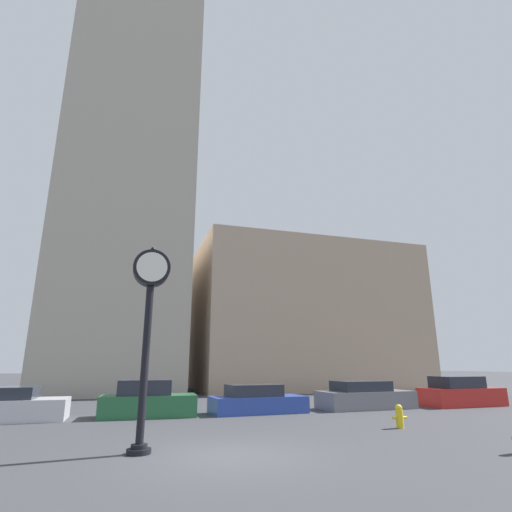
% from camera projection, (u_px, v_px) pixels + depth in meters
% --- Properties ---
extents(ground_plane, '(200.00, 200.00, 0.00)m').
position_uv_depth(ground_plane, '(227.00, 456.00, 9.36)').
color(ground_plane, '#38383D').
extents(building_tall_tower, '(10.00, 12.00, 38.14)m').
position_uv_depth(building_tall_tower, '(132.00, 167.00, 35.51)').
color(building_tall_tower, '#ADA393').
rests_on(building_tall_tower, ground_plane).
extents(building_storefront_row, '(19.16, 12.00, 12.30)m').
position_uv_depth(building_storefront_row, '(302.00, 318.00, 36.64)').
color(building_storefront_row, tan).
rests_on(building_storefront_row, ground_plane).
extents(street_clock, '(0.97, 0.59, 5.17)m').
position_uv_depth(street_clock, '(149.00, 304.00, 10.49)').
color(street_clock, black).
rests_on(street_clock, ground_plane).
extents(car_silver, '(4.32, 1.92, 1.25)m').
position_uv_depth(car_silver, '(5.00, 407.00, 15.07)').
color(car_silver, '#BCBCC1').
rests_on(car_silver, ground_plane).
extents(car_green, '(3.89, 1.88, 1.46)m').
position_uv_depth(car_green, '(148.00, 401.00, 16.41)').
color(car_green, '#236038').
rests_on(car_green, ground_plane).
extents(car_blue, '(4.28, 2.03, 1.21)m').
position_uv_depth(car_blue, '(257.00, 401.00, 17.67)').
color(car_blue, '#28429E').
rests_on(car_blue, ground_plane).
extents(car_grey, '(4.71, 2.15, 1.29)m').
position_uv_depth(car_grey, '(365.00, 397.00, 19.43)').
color(car_grey, slate).
rests_on(car_grey, ground_plane).
extents(car_red, '(4.28, 1.87, 1.47)m').
position_uv_depth(car_red, '(460.00, 393.00, 20.63)').
color(car_red, red).
rests_on(car_red, ground_plane).
extents(fire_hydrant_near, '(0.56, 0.24, 0.76)m').
position_uv_depth(fire_hydrant_near, '(399.00, 416.00, 13.50)').
color(fire_hydrant_near, yellow).
rests_on(fire_hydrant_near, ground_plane).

